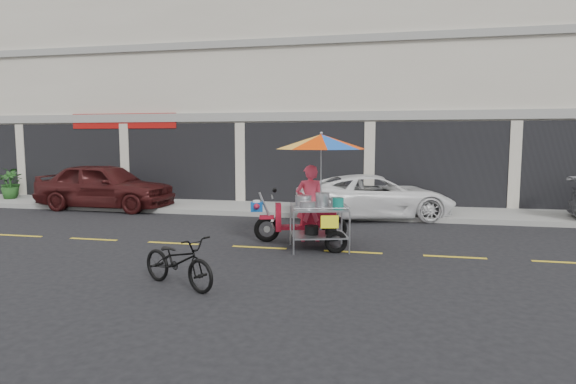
% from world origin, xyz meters
% --- Properties ---
extents(ground, '(90.00, 90.00, 0.00)m').
position_xyz_m(ground, '(0.00, 0.00, 0.00)').
color(ground, black).
extents(sidewalk, '(45.00, 3.00, 0.15)m').
position_xyz_m(sidewalk, '(0.00, 5.50, 0.07)').
color(sidewalk, gray).
rests_on(sidewalk, ground).
extents(shophouse_block, '(36.00, 8.11, 10.40)m').
position_xyz_m(shophouse_block, '(2.82, 10.59, 4.24)').
color(shophouse_block, beige).
rests_on(shophouse_block, ground).
extents(centerline, '(42.00, 0.10, 0.01)m').
position_xyz_m(centerline, '(0.00, 0.00, 0.00)').
color(centerline, gold).
rests_on(centerline, ground).
extents(maroon_sedan, '(4.61, 1.95, 1.56)m').
position_xyz_m(maroon_sedan, '(-8.58, 4.49, 0.78)').
color(maroon_sedan, '#3D1212').
rests_on(maroon_sedan, ground).
extents(white_pickup, '(5.03, 3.29, 1.29)m').
position_xyz_m(white_pickup, '(0.26, 4.54, 0.64)').
color(white_pickup, white).
rests_on(white_pickup, ground).
extents(plant_tall, '(1.12, 1.01, 1.10)m').
position_xyz_m(plant_tall, '(-13.44, 5.83, 0.70)').
color(plant_tall, '#204D1C').
rests_on(plant_tall, sidewalk).
extents(plant_short, '(0.61, 0.61, 1.04)m').
position_xyz_m(plant_short, '(-12.99, 5.22, 0.67)').
color(plant_short, '#204D1C').
rests_on(plant_short, sidewalk).
extents(near_bicycle, '(1.66, 1.18, 0.83)m').
position_xyz_m(near_bicycle, '(-2.49, -2.95, 0.41)').
color(near_bicycle, black).
rests_on(near_bicycle, ground).
extents(food_vendor_rig, '(2.83, 2.34, 2.48)m').
position_xyz_m(food_vendor_rig, '(-0.85, 0.43, 1.56)').
color(food_vendor_rig, black).
rests_on(food_vendor_rig, ground).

